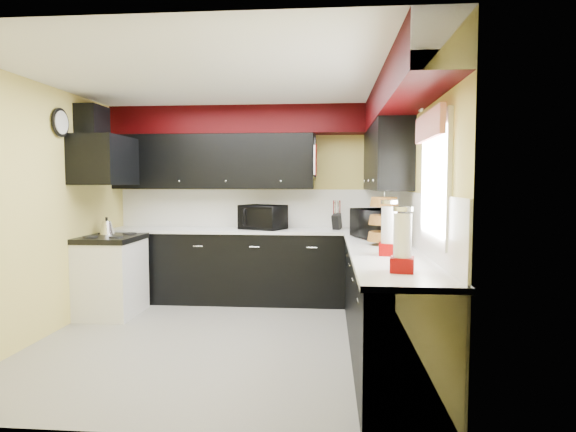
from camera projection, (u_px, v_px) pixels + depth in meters
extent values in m
plane|color=gray|center=(226.00, 339.00, 4.71)|extent=(3.60, 3.60, 0.00)
cube|color=#E0C666|center=(254.00, 204.00, 6.41)|extent=(3.60, 0.06, 2.50)
cube|color=#E0C666|center=(415.00, 213.00, 4.47)|extent=(0.06, 3.60, 2.50)
cube|color=#E0C666|center=(46.00, 211.00, 4.78)|extent=(0.06, 3.60, 2.50)
cube|color=white|center=(223.00, 80.00, 4.54)|extent=(3.60, 3.60, 0.06)
cube|color=black|center=(250.00, 267.00, 6.17)|extent=(3.60, 0.60, 0.90)
cube|color=black|center=(385.00, 305.00, 4.26)|extent=(0.60, 3.00, 0.90)
cube|color=white|center=(250.00, 230.00, 6.14)|extent=(3.62, 0.64, 0.04)
cube|color=white|center=(386.00, 252.00, 4.22)|extent=(0.64, 3.02, 0.04)
cube|color=white|center=(254.00, 208.00, 6.41)|extent=(3.60, 0.02, 0.50)
cube|color=white|center=(414.00, 219.00, 4.48)|extent=(0.02, 3.60, 0.50)
cube|color=black|center=(213.00, 162.00, 6.24)|extent=(2.60, 0.35, 0.70)
cube|color=black|center=(386.00, 158.00, 5.34)|extent=(0.35, 1.80, 0.70)
cube|color=black|center=(251.00, 121.00, 6.16)|extent=(3.60, 0.36, 0.35)
cube|color=black|center=(400.00, 92.00, 4.23)|extent=(0.36, 3.24, 0.35)
cube|color=white|center=(112.00, 278.00, 5.55)|extent=(0.60, 0.75, 0.86)
cube|color=black|center=(111.00, 238.00, 5.52)|extent=(0.62, 0.77, 0.06)
cube|color=black|center=(104.00, 161.00, 5.46)|extent=(0.50, 0.78, 0.55)
cube|color=black|center=(92.00, 123.00, 5.44)|extent=(0.24, 0.40, 0.40)
cube|color=red|center=(429.00, 126.00, 3.53)|extent=(0.04, 0.88, 0.20)
cube|color=white|center=(315.00, 160.00, 5.81)|extent=(0.03, 0.26, 0.35)
imported|color=black|center=(262.00, 217.00, 6.09)|extent=(0.67, 0.62, 0.31)
imported|color=black|center=(377.00, 224.00, 5.07)|extent=(0.55, 0.66, 0.31)
cylinder|color=white|center=(337.00, 224.00, 6.10)|extent=(0.16, 0.16, 0.14)
cube|color=black|center=(337.00, 222.00, 6.04)|extent=(0.13, 0.15, 0.20)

